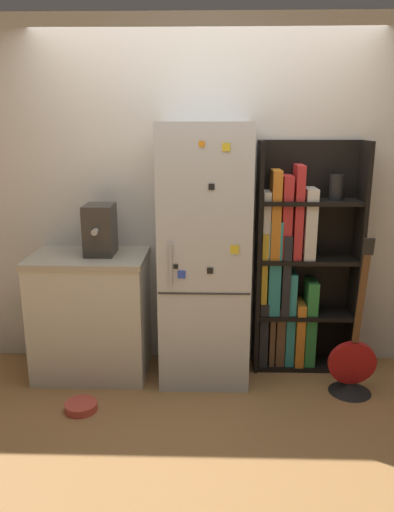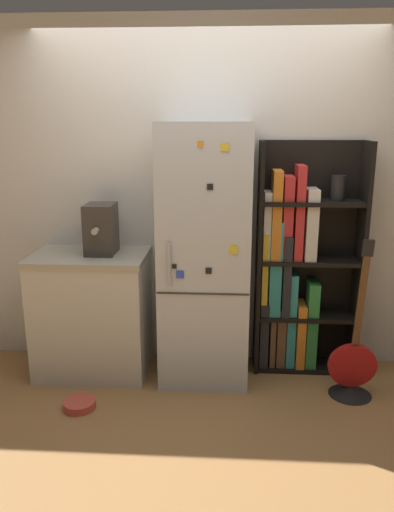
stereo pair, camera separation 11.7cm
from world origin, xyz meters
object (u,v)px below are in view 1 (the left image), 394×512
object	(u,v)px
refrigerator	(205,256)
pet_bowl	(81,406)
bookshelf	(294,269)
guitar	(352,371)
espresso_machine	(100,230)

from	to	relation	value
refrigerator	pet_bowl	size ratio (longest dim) A/B	8.58
bookshelf	guitar	bearing A→B (deg)	-49.47
guitar	espresso_machine	bearing A→B (deg)	170.82
bookshelf	guitar	world-z (taller)	bookshelf
refrigerator	pet_bowl	xyz separation A→B (m)	(-0.81, -0.54, -0.90)
bookshelf	guitar	distance (m)	0.83
pet_bowl	bookshelf	bearing A→B (deg)	25.36
refrigerator	espresso_machine	size ratio (longest dim) A/B	5.11
pet_bowl	refrigerator	bearing A→B (deg)	33.37
bookshelf	espresso_machine	xyz separation A→B (m)	(-1.43, -0.13, 0.33)
espresso_machine	guitar	world-z (taller)	espresso_machine
refrigerator	guitar	size ratio (longest dim) A/B	1.62
espresso_machine	guitar	bearing A→B (deg)	-9.18
refrigerator	espresso_machine	xyz separation A→B (m)	(-0.76, 0.04, 0.18)
espresso_machine	guitar	size ratio (longest dim) A/B	0.32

